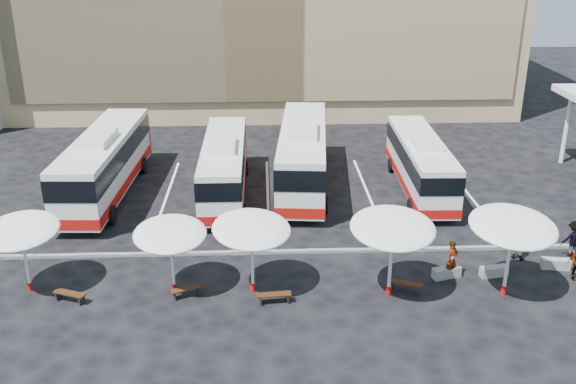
{
  "coord_description": "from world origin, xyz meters",
  "views": [
    {
      "loc": [
        -0.25,
        -27.35,
        14.51
      ],
      "look_at": [
        1.0,
        3.0,
        2.2
      ],
      "focal_mm": 40.0,
      "sensor_mm": 36.0,
      "label": 1
    }
  ],
  "objects_px": {
    "bus_0": "(105,162)",
    "sunshade_1": "(170,234)",
    "wood_bench_2": "(274,296)",
    "wood_bench_3": "(406,285)",
    "bus_3": "(420,162)",
    "sunshade_0": "(21,231)",
    "bus_1": "(224,165)",
    "conc_bench_2": "(555,264)",
    "bus_2": "(303,153)",
    "wood_bench_1": "(186,290)",
    "passenger_0": "(452,260)",
    "sunshade_3": "(393,228)",
    "sunshade_2": "(252,229)",
    "passenger_3": "(573,239)",
    "conc_bench_0": "(446,273)",
    "sunshade_4": "(513,227)",
    "passenger_1": "(518,243)",
    "wood_bench_0": "(70,295)",
    "conc_bench_1": "(494,271)"
  },
  "relations": [
    {
      "from": "wood_bench_1",
      "to": "passenger_1",
      "type": "height_order",
      "value": "passenger_1"
    },
    {
      "from": "sunshade_0",
      "to": "wood_bench_2",
      "type": "bearing_deg",
      "value": -7.95
    },
    {
      "from": "bus_0",
      "to": "wood_bench_0",
      "type": "height_order",
      "value": "bus_0"
    },
    {
      "from": "sunshade_2",
      "to": "wood_bench_3",
      "type": "distance_m",
      "value": 7.17
    },
    {
      "from": "bus_3",
      "to": "sunshade_0",
      "type": "bearing_deg",
      "value": -149.08
    },
    {
      "from": "conc_bench_2",
      "to": "wood_bench_3",
      "type": "bearing_deg",
      "value": -166.66
    },
    {
      "from": "sunshade_4",
      "to": "conc_bench_0",
      "type": "distance_m",
      "value": 3.95
    },
    {
      "from": "passenger_3",
      "to": "sunshade_0",
      "type": "bearing_deg",
      "value": 2.68
    },
    {
      "from": "bus_3",
      "to": "sunshade_3",
      "type": "relative_size",
      "value": 2.93
    },
    {
      "from": "conc_bench_0",
      "to": "passenger_3",
      "type": "bearing_deg",
      "value": 15.69
    },
    {
      "from": "bus_2",
      "to": "wood_bench_1",
      "type": "height_order",
      "value": "bus_2"
    },
    {
      "from": "conc_bench_1",
      "to": "sunshade_2",
      "type": "bearing_deg",
      "value": -175.49
    },
    {
      "from": "sunshade_1",
      "to": "wood_bench_1",
      "type": "xyz_separation_m",
      "value": [
        0.58,
        -0.46,
        -2.45
      ]
    },
    {
      "from": "wood_bench_3",
      "to": "conc_bench_1",
      "type": "distance_m",
      "value": 4.43
    },
    {
      "from": "bus_0",
      "to": "conc_bench_0",
      "type": "distance_m",
      "value": 20.59
    },
    {
      "from": "sunshade_0",
      "to": "wood_bench_3",
      "type": "height_order",
      "value": "sunshade_0"
    },
    {
      "from": "bus_2",
      "to": "sunshade_3",
      "type": "bearing_deg",
      "value": -72.45
    },
    {
      "from": "conc_bench_0",
      "to": "passenger_1",
      "type": "bearing_deg",
      "value": 23.31
    },
    {
      "from": "bus_1",
      "to": "sunshade_2",
      "type": "bearing_deg",
      "value": -81.17
    },
    {
      "from": "wood_bench_2",
      "to": "wood_bench_3",
      "type": "relative_size",
      "value": 1.01
    },
    {
      "from": "bus_1",
      "to": "sunshade_2",
      "type": "relative_size",
      "value": 2.54
    },
    {
      "from": "conc_bench_0",
      "to": "wood_bench_3",
      "type": "bearing_deg",
      "value": -151.41
    },
    {
      "from": "bus_1",
      "to": "bus_3",
      "type": "distance_m",
      "value": 11.7
    },
    {
      "from": "conc_bench_1",
      "to": "passenger_3",
      "type": "relative_size",
      "value": 0.7
    },
    {
      "from": "bus_0",
      "to": "sunshade_0",
      "type": "distance_m",
      "value": 11.15
    },
    {
      "from": "bus_3",
      "to": "bus_2",
      "type": "bearing_deg",
      "value": 173.27
    },
    {
      "from": "wood_bench_1",
      "to": "passenger_0",
      "type": "height_order",
      "value": "passenger_0"
    },
    {
      "from": "bus_0",
      "to": "conc_bench_2",
      "type": "bearing_deg",
      "value": -21.26
    },
    {
      "from": "bus_1",
      "to": "conc_bench_2",
      "type": "bearing_deg",
      "value": -31.92
    },
    {
      "from": "sunshade_0",
      "to": "wood_bench_0",
      "type": "distance_m",
      "value": 3.39
    },
    {
      "from": "sunshade_3",
      "to": "wood_bench_1",
      "type": "xyz_separation_m",
      "value": [
        -8.69,
        0.21,
        -2.86
      ]
    },
    {
      "from": "bus_0",
      "to": "sunshade_1",
      "type": "relative_size",
      "value": 3.47
    },
    {
      "from": "passenger_0",
      "to": "sunshade_2",
      "type": "bearing_deg",
      "value": 150.09
    },
    {
      "from": "sunshade_0",
      "to": "passenger_3",
      "type": "distance_m",
      "value": 25.24
    },
    {
      "from": "wood_bench_2",
      "to": "wood_bench_3",
      "type": "distance_m",
      "value": 5.8
    },
    {
      "from": "passenger_3",
      "to": "passenger_0",
      "type": "bearing_deg",
      "value": 13.93
    },
    {
      "from": "conc_bench_2",
      "to": "passenger_0",
      "type": "distance_m",
      "value": 5.18
    },
    {
      "from": "wood_bench_0",
      "to": "wood_bench_2",
      "type": "relative_size",
      "value": 1.01
    },
    {
      "from": "sunshade_1",
      "to": "sunshade_2",
      "type": "relative_size",
      "value": 0.83
    },
    {
      "from": "bus_2",
      "to": "wood_bench_3",
      "type": "relative_size",
      "value": 8.99
    },
    {
      "from": "bus_1",
      "to": "sunshade_3",
      "type": "xyz_separation_m",
      "value": [
        7.61,
        -11.81,
        1.34
      ]
    },
    {
      "from": "sunshade_3",
      "to": "wood_bench_3",
      "type": "distance_m",
      "value": 2.97
    },
    {
      "from": "wood_bench_3",
      "to": "passenger_3",
      "type": "bearing_deg",
      "value": 19.0
    },
    {
      "from": "wood_bench_0",
      "to": "conc_bench_1",
      "type": "xyz_separation_m",
      "value": [
        18.64,
        1.43,
        -0.1
      ]
    },
    {
      "from": "sunshade_1",
      "to": "sunshade_4",
      "type": "bearing_deg",
      "value": -3.38
    },
    {
      "from": "wood_bench_2",
      "to": "sunshade_4",
      "type": "bearing_deg",
      "value": 1.67
    },
    {
      "from": "bus_2",
      "to": "bus_3",
      "type": "distance_m",
      "value": 7.06
    },
    {
      "from": "bus_3",
      "to": "wood_bench_0",
      "type": "distance_m",
      "value": 21.44
    },
    {
      "from": "wood_bench_1",
      "to": "wood_bench_3",
      "type": "height_order",
      "value": "wood_bench_3"
    },
    {
      "from": "sunshade_3",
      "to": "conc_bench_0",
      "type": "relative_size",
      "value": 2.9
    }
  ]
}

